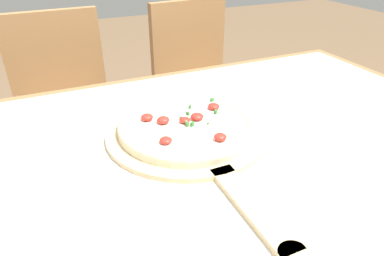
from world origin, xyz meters
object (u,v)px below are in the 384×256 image
pizza_peel (191,136)px  chair_left (67,108)px  pizza (187,124)px  chair_right (198,85)px

pizza_peel → chair_left: bearing=106.5°
pizza → chair_left: chair_left is taller
pizza_peel → pizza: 0.03m
chair_left → chair_right: size_ratio=1.00×
chair_left → chair_right: (0.60, -0.00, 0.00)m
pizza_peel → chair_left: (-0.23, 0.77, -0.23)m
pizza_peel → chair_left: chair_left is taller
pizza → chair_left: (-0.23, 0.74, -0.25)m
chair_left → pizza_peel: bearing=-75.7°
pizza_peel → chair_right: size_ratio=0.67×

